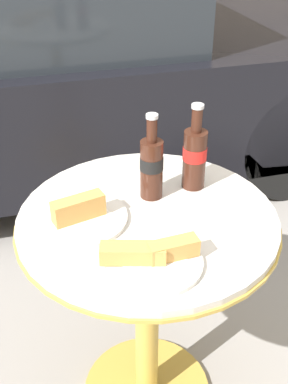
# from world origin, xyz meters

# --- Properties ---
(bistro_table) EXTENTS (0.70, 0.70, 0.76)m
(bistro_table) POSITION_xyz_m (0.00, 0.00, 0.55)
(bistro_table) COLOR gold
(bistro_table) RESTS_ON ground_plane
(cola_bottle_left) EXTENTS (0.07, 0.07, 0.25)m
(cola_bottle_left) POSITION_xyz_m (0.17, 0.10, 0.85)
(cola_bottle_left) COLOR #3D1E14
(cola_bottle_left) RESTS_ON bistro_table
(cola_bottle_right) EXTENTS (0.06, 0.06, 0.25)m
(cola_bottle_right) POSITION_xyz_m (0.04, 0.09, 0.85)
(cola_bottle_right) COLOR #3D1E14
(cola_bottle_right) RESTS_ON bistro_table
(lunch_plate_near) EXTENTS (0.24, 0.22, 0.06)m
(lunch_plate_near) POSITION_xyz_m (-0.04, -0.19, 0.77)
(lunch_plate_near) COLOR silver
(lunch_plate_near) RESTS_ON bistro_table
(lunch_plate_far) EXTENTS (0.25, 0.25, 0.07)m
(lunch_plate_far) POSITION_xyz_m (-0.18, 0.02, 0.77)
(lunch_plate_far) COLOR silver
(lunch_plate_far) RESTS_ON bistro_table
(parked_car) EXTENTS (4.25, 1.71, 1.33)m
(parked_car) POSITION_xyz_m (-0.25, 1.79, 0.63)
(parked_car) COLOR black
(parked_car) RESTS_ON ground_plane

